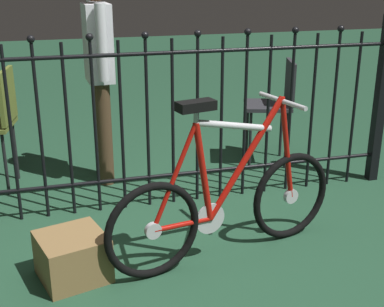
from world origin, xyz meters
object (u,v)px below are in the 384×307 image
(display_crate, at_px, (73,257))
(person_visitor, at_px, (99,62))
(bicycle, at_px, (227,202))
(chair_charcoal, at_px, (277,100))

(display_crate, bearing_deg, person_visitor, 76.26)
(person_visitor, xyz_separation_m, display_crate, (-0.33, -1.34, -0.80))
(bicycle, bearing_deg, display_crate, -179.98)
(person_visitor, relative_size, display_crate, 4.64)
(person_visitor, bearing_deg, display_crate, -103.74)
(bicycle, bearing_deg, person_visitor, 111.64)
(bicycle, distance_m, chair_charcoal, 1.63)
(person_visitor, bearing_deg, chair_charcoal, 0.52)
(bicycle, xyz_separation_m, display_crate, (-0.86, -0.00, -0.21))
(bicycle, distance_m, person_visitor, 1.55)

